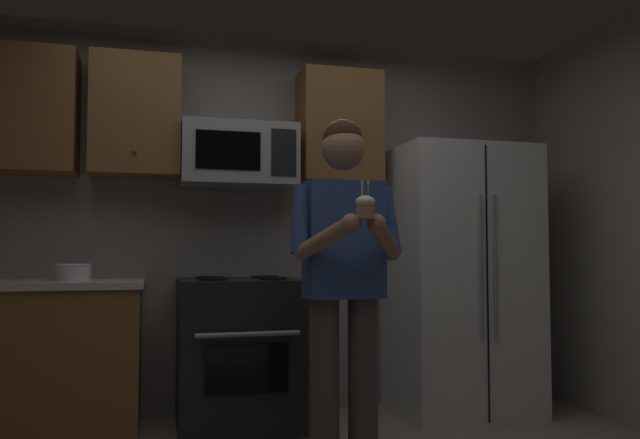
# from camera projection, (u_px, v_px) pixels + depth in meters

# --- Properties ---
(wall_back) EXTENTS (4.40, 0.10, 2.60)m
(wall_back) POSITION_uv_depth(u_px,v_px,m) (255.00, 222.00, 4.35)
(wall_back) COLOR gray
(wall_back) RESTS_ON ground
(oven_range) EXTENTS (0.76, 0.70, 0.93)m
(oven_range) POSITION_uv_depth(u_px,v_px,m) (240.00, 352.00, 3.89)
(oven_range) COLOR black
(oven_range) RESTS_ON ground
(microwave) EXTENTS (0.74, 0.41, 0.40)m
(microwave) POSITION_uv_depth(u_px,v_px,m) (239.00, 156.00, 4.07)
(microwave) COLOR #9EA0A5
(refrigerator) EXTENTS (0.90, 0.75, 1.80)m
(refrigerator) POSITION_uv_depth(u_px,v_px,m) (460.00, 280.00, 4.26)
(refrigerator) COLOR white
(refrigerator) RESTS_ON ground
(cabinet_row_upper) EXTENTS (2.78, 0.36, 0.76)m
(cabinet_row_upper) POSITION_uv_depth(u_px,v_px,m) (148.00, 118.00, 3.99)
(cabinet_row_upper) COLOR brown
(counter_left) EXTENTS (1.44, 0.66, 0.92)m
(counter_left) POSITION_uv_depth(u_px,v_px,m) (14.00, 361.00, 3.58)
(counter_left) COLOR brown
(counter_left) RESTS_ON ground
(bowl_large_white) EXTENTS (0.21, 0.21, 0.10)m
(bowl_large_white) POSITION_uv_depth(u_px,v_px,m) (73.00, 272.00, 3.70)
(bowl_large_white) COLOR white
(bowl_large_white) RESTS_ON counter_left
(person) EXTENTS (0.60, 0.48, 1.76)m
(person) POSITION_uv_depth(u_px,v_px,m) (344.00, 271.00, 3.10)
(person) COLOR #4C4742
(person) RESTS_ON ground
(cupcake) EXTENTS (0.09, 0.09, 0.17)m
(cupcake) POSITION_uv_depth(u_px,v_px,m) (365.00, 207.00, 2.80)
(cupcake) COLOR #A87F56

